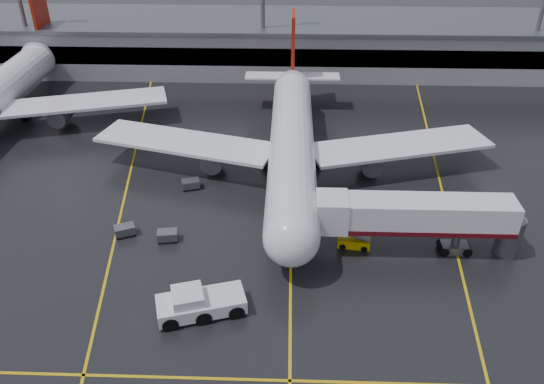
{
  "coord_description": "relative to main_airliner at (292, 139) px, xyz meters",
  "views": [
    {
      "loc": [
        -0.43,
        -48.73,
        33.32
      ],
      "look_at": [
        -2.0,
        -2.0,
        4.0
      ],
      "focal_mm": 35.88,
      "sensor_mm": 36.0,
      "label": 1
    }
  ],
  "objects": [
    {
      "name": "ground",
      "position": [
        0.0,
        -9.7,
        -4.21
      ],
      "size": [
        220.0,
        220.0,
        0.0
      ],
      "primitive_type": "plane",
      "color": "black",
      "rests_on": "ground"
    },
    {
      "name": "apron_line_centre",
      "position": [
        0.0,
        -9.7,
        -4.2
      ],
      "size": [
        0.25,
        90.0,
        0.02
      ],
      "primitive_type": "cube",
      "color": "gold",
      "rests_on": "ground"
    },
    {
      "name": "apron_line_stop",
      "position": [
        0.0,
        -31.7,
        -4.2
      ],
      "size": [
        60.0,
        0.25,
        0.02
      ],
      "primitive_type": "cube",
      "color": "gold",
      "rests_on": "ground"
    },
    {
      "name": "apron_line_left",
      "position": [
        -20.0,
        0.3,
        -4.2
      ],
      "size": [
        9.99,
        69.35,
        0.02
      ],
      "primitive_type": "cube",
      "rotation": [
        0.0,
        0.0,
        0.14
      ],
      "color": "gold",
      "rests_on": "ground"
    },
    {
      "name": "apron_line_right",
      "position": [
        18.0,
        0.3,
        -4.2
      ],
      "size": [
        7.57,
        69.64,
        0.02
      ],
      "primitive_type": "cube",
      "rotation": [
        0.0,
        0.0,
        -0.1
      ],
      "color": "gold",
      "rests_on": "ground"
    },
    {
      "name": "terminal",
      "position": [
        0.0,
        38.23,
        0.11
      ],
      "size": [
        122.0,
        19.0,
        8.6
      ],
      "color": "gray",
      "rests_on": "ground"
    },
    {
      "name": "main_airliner",
      "position": [
        0.0,
        0.0,
        0.0
      ],
      "size": [
        48.8,
        45.6,
        14.1
      ],
      "color": "silver",
      "rests_on": "ground"
    },
    {
      "name": "jet_bridge",
      "position": [
        11.87,
        -15.7,
        -0.28
      ],
      "size": [
        19.9,
        3.4,
        6.05
      ],
      "color": "silver",
      "rests_on": "ground"
    },
    {
      "name": "pushback_tractor",
      "position": [
        -7.76,
        -24.92,
        -3.16
      ],
      "size": [
        7.93,
        4.98,
        2.64
      ],
      "color": "silver",
      "rests_on": "ground"
    },
    {
      "name": "belt_loader",
      "position": [
        6.25,
        -15.21,
        -3.72
      ],
      "size": [
        3.32,
        1.86,
        2.0
      ],
      "color": "#DFB100",
      "rests_on": "ground"
    },
    {
      "name": "baggage_cart_a",
      "position": [
        -12.41,
        -14.87,
        -3.58
      ],
      "size": [
        2.17,
        1.58,
        1.12
      ],
      "color": "#595B60",
      "rests_on": "ground"
    },
    {
      "name": "baggage_cart_b",
      "position": [
        -16.97,
        -14.12,
        -3.58
      ],
      "size": [
        2.35,
        1.99,
        1.12
      ],
      "color": "#595B60",
      "rests_on": "ground"
    },
    {
      "name": "baggage_cart_c",
      "position": [
        -11.69,
        -4.84,
        -3.58
      ],
      "size": [
        2.3,
        1.84,
        1.12
      ],
      "color": "#595B60",
      "rests_on": "ground"
    }
  ]
}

